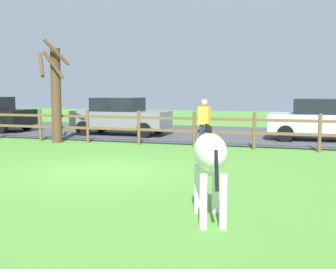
% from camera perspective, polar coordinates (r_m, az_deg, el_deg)
% --- Properties ---
extents(ground_plane, '(60.00, 60.00, 0.00)m').
position_cam_1_polar(ground_plane, '(10.51, -8.89, -4.86)').
color(ground_plane, '#549338').
extents(parking_asphalt, '(28.00, 7.40, 0.05)m').
position_cam_1_polar(parking_asphalt, '(19.20, 3.57, 0.15)').
color(parking_asphalt, '#47474C').
rests_on(parking_asphalt, ground_plane).
extents(paddock_fence, '(20.18, 0.11, 1.21)m').
position_cam_1_polar(paddock_fence, '(15.34, -3.84, 1.20)').
color(paddock_fence, brown).
rests_on(paddock_fence, ground_plane).
extents(bare_tree, '(1.43, 0.94, 3.72)m').
position_cam_1_polar(bare_tree, '(16.44, -14.51, 5.42)').
color(bare_tree, '#513A23').
rests_on(bare_tree, ground_plane).
extents(zebra, '(0.92, 1.86, 1.41)m').
position_cam_1_polar(zebra, '(6.55, 5.42, -3.12)').
color(zebra, white).
rests_on(zebra, ground_plane).
extents(parked_car_grey, '(4.01, 1.90, 1.56)m').
position_cam_1_polar(parked_car_grey, '(18.47, -6.23, 2.44)').
color(parked_car_grey, slate).
rests_on(parked_car_grey, parking_asphalt).
extents(parked_car_silver, '(4.02, 1.92, 1.56)m').
position_cam_1_polar(parked_car_silver, '(17.21, 19.68, 1.88)').
color(parked_car_silver, '#B7BABF').
rests_on(parked_car_silver, parking_asphalt).
extents(visitor_near_fence, '(0.40, 0.29, 1.64)m').
position_cam_1_polar(visitor_near_fence, '(14.18, 4.77, 1.67)').
color(visitor_near_fence, '#232847').
rests_on(visitor_near_fence, ground_plane).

